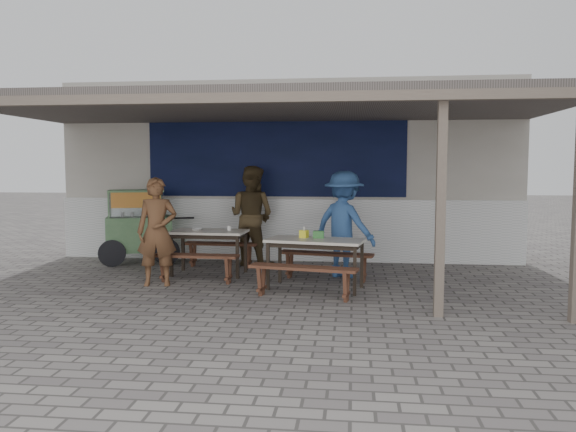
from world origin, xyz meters
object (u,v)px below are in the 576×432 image
Objects in this scene: bench_right_street at (303,274)px; tissue_box at (304,234)px; bench_right_wall at (326,259)px; patron_right_table at (344,224)px; vendor_cart at (139,223)px; bench_left_wall at (221,249)px; table_right at (315,244)px; table_left at (209,235)px; donation_box at (319,234)px; patron_wall_side at (252,216)px; condiment_jar at (229,228)px; condiment_bowl at (197,229)px; patron_street_side at (157,232)px; bench_left_street at (196,262)px.

bench_right_street is 13.74× the size of tissue_box.
patron_right_table reaches higher than bench_right_wall.
vendor_cart is 14.50× the size of tissue_box.
bench_left_wall is 2.46m from table_right.
bench_left_wall is at bearing 138.02° from bench_right_street.
table_left is 2.36m from bench_right_street.
vendor_cart is at bearing 153.54° from donation_box.
patron_wall_side is 2.24m from donation_box.
condiment_jar is 0.45× the size of condiment_bowl.
condiment_jar is at bearing 151.53° from donation_box.
patron_street_side is (1.04, -1.90, 0.08)m from vendor_cart.
vendor_cart is at bearing 106.87° from patron_street_side.
patron_street_side is (-0.57, -0.94, 0.16)m from table_left.
bench_left_wall is 0.74× the size of patron_wall_side.
bench_right_street is 2.19m from condiment_jar.
table_right is at bearing 100.02° from patron_right_table.
bench_right_wall is (1.99, -0.25, -0.33)m from table_left.
tissue_box reaches higher than bench_left_street.
patron_wall_side is at bearing 54.07° from condiment_bowl.
bench_left_street is 1.93m from table_right.
condiment_bowl reaches higher than bench_left_wall.
donation_box is at bearing -19.73° from condiment_bowl.
table_left reaches higher than bench_right_wall.
patron_right_table is at bearing 3.50° from table_left.
tissue_box is at bearing -46.73° from vendor_cart.
table_left is 0.94× the size of bench_left_street.
patron_right_table is 0.99m from tissue_box.
bench_right_street is 2.50m from condiment_bowl.
table_left is at bearing -176.20° from bench_right_wall.
donation_box reaches higher than bench_left_wall.
bench_right_street is 9.55× the size of donation_box.
bench_left_street is at bearing -175.25° from table_right.
patron_wall_side reaches higher than bench_left_wall.
patron_street_side is 9.54× the size of condiment_bowl.
tissue_box reaches higher than condiment_jar.
patron_wall_side reaches higher than bench_right_wall.
patron_street_side is 0.90× the size of patron_wall_side.
tissue_box is at bearing 150.95° from table_right.
vendor_cart is (-1.64, 0.26, 0.42)m from bench_left_wall.
condiment_jar is at bearing 36.16° from patron_street_side.
bench_right_wall is 0.67m from patron_right_table.
patron_right_table is at bearing 7.25° from patron_street_side.
bench_left_wall is 0.89× the size of table_right.
condiment_bowl is (-0.53, -0.10, -0.02)m from condiment_jar.
patron_wall_side reaches higher than bench_left_street.
table_right is at bearing -22.97° from condiment_bowl.
table_left is at bearing 149.01° from bench_right_street.
bench_right_wall is (2.02, 0.45, 0.01)m from bench_left_street.
donation_box is (1.35, -1.78, -0.12)m from patron_wall_side.
tissue_box is (1.65, -1.45, 0.47)m from bench_left_wall.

